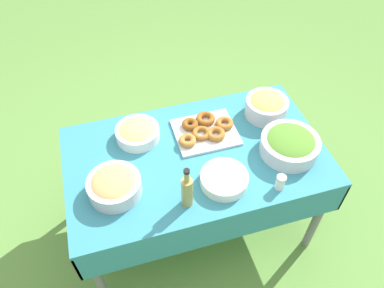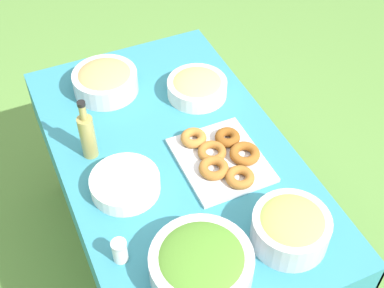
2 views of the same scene
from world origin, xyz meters
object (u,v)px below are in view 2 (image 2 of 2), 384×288
Objects in this scene: salad_bowl at (201,263)px; fruit_bowl at (291,227)px; donut_platter at (222,157)px; olive_oil_bottle at (87,135)px; bread_bowl at (105,80)px; plate_stack at (125,184)px; pasta_bowl at (197,86)px.

salad_bowl is 0.32m from fruit_bowl.
salad_bowl is 0.48m from donut_platter.
donut_platter is at bearing 61.78° from olive_oil_bottle.
fruit_bowl is (0.97, 0.31, 0.01)m from bread_bowl.
donut_platter is at bearing 87.33° from plate_stack.
plate_stack is at bearing -50.69° from pasta_bowl.
bread_bowl reaches higher than pasta_bowl.
fruit_bowl is at bearing 37.16° from olive_oil_bottle.
fruit_bowl is (0.78, -0.03, 0.02)m from pasta_bowl.
pasta_bowl reaches higher than donut_platter.
salad_bowl is 1.29× the size of pasta_bowl.
bread_bowl is (-0.33, 0.17, -0.05)m from olive_oil_bottle.
pasta_bowl is 0.39m from donut_platter.
salad_bowl is 0.96m from bread_bowl.
pasta_bowl is at bearing 156.34° from salad_bowl.
salad_bowl reaches higher than plate_stack.
olive_oil_bottle reaches higher than fruit_bowl.
fruit_bowl is at bearing 17.99° from bread_bowl.
pasta_bowl is 0.39m from bread_bowl.
bread_bowl reaches higher than plate_stack.
salad_bowl is at bearing -33.98° from donut_platter.
plate_stack is 0.56m from bread_bowl.
plate_stack is at bearing 16.38° from olive_oil_bottle.
salad_bowl is at bearing 14.73° from olive_oil_bottle.
salad_bowl reaches higher than bread_bowl.
plate_stack is (0.36, -0.45, -0.01)m from pasta_bowl.
plate_stack is 0.59m from fruit_bowl.
salad_bowl reaches higher than pasta_bowl.
donut_platter is at bearing -173.52° from fruit_bowl.
fruit_bowl is (0.00, 0.32, 0.01)m from salad_bowl.
donut_platter is 1.55× the size of plate_stack.
donut_platter is 1.47× the size of olive_oil_bottle.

